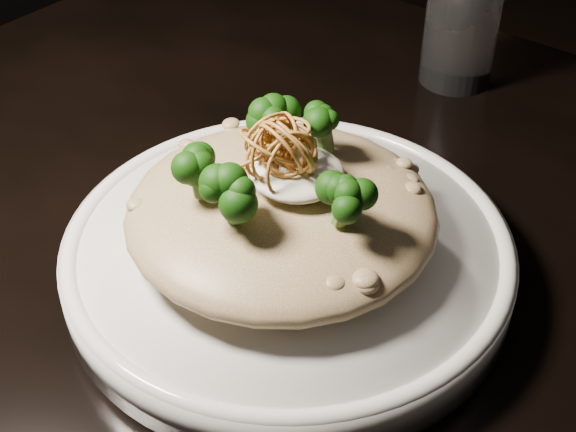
# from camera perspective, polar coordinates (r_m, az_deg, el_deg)

# --- Properties ---
(table) EXTENTS (1.10, 0.80, 0.75)m
(table) POSITION_cam_1_polar(r_m,az_deg,el_deg) (0.68, 5.67, -7.66)
(table) COLOR black
(table) RESTS_ON ground
(plate) EXTENTS (0.32, 0.32, 0.03)m
(plate) POSITION_cam_1_polar(r_m,az_deg,el_deg) (0.59, 0.00, -2.90)
(plate) COLOR silver
(plate) RESTS_ON table
(risotto) EXTENTS (0.22, 0.22, 0.05)m
(risotto) POSITION_cam_1_polar(r_m,az_deg,el_deg) (0.56, -0.47, 0.31)
(risotto) COLOR brown
(risotto) RESTS_ON plate
(broccoli) EXTENTS (0.13, 0.13, 0.05)m
(broccoli) POSITION_cam_1_polar(r_m,az_deg,el_deg) (0.53, -0.75, 4.25)
(broccoli) COLOR black
(broccoli) RESTS_ON risotto
(cheese) EXTENTS (0.06, 0.06, 0.02)m
(cheese) POSITION_cam_1_polar(r_m,az_deg,el_deg) (0.54, 0.65, 3.06)
(cheese) COLOR white
(cheese) RESTS_ON risotto
(shallots) EXTENTS (0.06, 0.06, 0.04)m
(shallots) POSITION_cam_1_polar(r_m,az_deg,el_deg) (0.53, -0.58, 5.60)
(shallots) COLOR brown
(shallots) RESTS_ON cheese
(drinking_glass) EXTENTS (0.08, 0.08, 0.13)m
(drinking_glass) POSITION_cam_1_polar(r_m,az_deg,el_deg) (0.82, 12.26, 13.32)
(drinking_glass) COLOR white
(drinking_glass) RESTS_ON table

